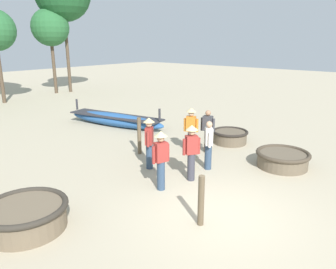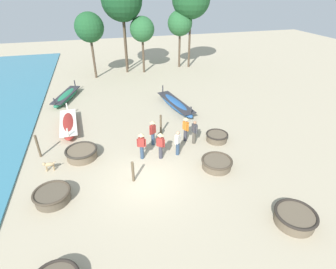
# 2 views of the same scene
# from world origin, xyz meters

# --- Properties ---
(ground_plane) EXTENTS (80.00, 80.00, 0.00)m
(ground_plane) POSITION_xyz_m (0.00, 0.00, 0.00)
(ground_plane) COLOR tan
(coracle_far_right) EXTENTS (1.76, 1.76, 0.59)m
(coracle_far_right) POSITION_xyz_m (5.48, -4.34, 0.32)
(coracle_far_right) COLOR brown
(coracle_far_right) RESTS_ON ground
(coracle_beside_post) EXTENTS (1.72, 1.72, 0.55)m
(coracle_beside_post) POSITION_xyz_m (-4.49, -0.26, 0.30)
(coracle_beside_post) COLOR brown
(coracle_beside_post) RESTS_ON ground
(coracle_upturned) EXTENTS (1.42, 1.42, 0.52)m
(coracle_upturned) POSITION_xyz_m (5.10, 2.65, 0.28)
(coracle_upturned) COLOR brown
(coracle_upturned) RESTS_ON ground
(coracle_nearest) EXTENTS (1.83, 1.83, 0.60)m
(coracle_nearest) POSITION_xyz_m (-3.22, 2.96, 0.32)
(coracle_nearest) COLOR brown
(coracle_nearest) RESTS_ON ground
(coracle_far_left) EXTENTS (1.71, 1.71, 0.52)m
(coracle_far_left) POSITION_xyz_m (3.92, 0.06, 0.28)
(coracle_far_left) COLOR brown
(coracle_far_left) RESTS_ON ground
(long_boat_green_hull) EXTENTS (1.91, 5.42, 1.08)m
(long_boat_green_hull) POSITION_xyz_m (4.00, 8.22, 0.32)
(long_boat_green_hull) COLOR #285693
(long_boat_green_hull) RESTS_ON ground
(long_boat_white_hull) EXTENTS (1.37, 4.52, 1.02)m
(long_boat_white_hull) POSITION_xyz_m (-4.14, 6.90, 0.30)
(long_boat_white_hull) COLOR maroon
(long_boat_white_hull) RESTS_ON ground
(long_boat_ochre_hull) EXTENTS (2.39, 4.67, 1.00)m
(long_boat_ochre_hull) POSITION_xyz_m (-4.59, 12.31, 0.29)
(long_boat_ochre_hull) COLOR #237551
(long_boat_ochre_hull) RESTS_ON ground
(fisherman_standing_right) EXTENTS (0.30, 0.52, 1.57)m
(fisherman_standing_right) POSITION_xyz_m (3.58, 2.75, 0.84)
(fisherman_standing_right) COLOR #4C473D
(fisherman_standing_right) RESTS_ON ground
(fisherman_with_hat) EXTENTS (0.36, 0.49, 1.67)m
(fisherman_with_hat) POSITION_xyz_m (3.15, 3.17, 0.96)
(fisherman_with_hat) COLOR #383842
(fisherman_with_hat) RESTS_ON ground
(fisherman_standing_left) EXTENTS (0.51, 0.36, 1.67)m
(fisherman_standing_left) POSITION_xyz_m (0.14, 1.99, 0.96)
(fisherman_standing_left) COLOR #2D425B
(fisherman_standing_left) RESTS_ON ground
(fisherman_crouching) EXTENTS (0.43, 0.39, 1.57)m
(fisherman_crouching) POSITION_xyz_m (2.22, 1.82, 0.84)
(fisherman_crouching) COLOR #2D425B
(fisherman_crouching) RESTS_ON ground
(fisherman_hauling) EXTENTS (0.45, 0.38, 1.67)m
(fisherman_hauling) POSITION_xyz_m (1.18, 1.73, 0.96)
(fisherman_hauling) COLOR #383842
(fisherman_hauling) RESTS_ON ground
(fisherman_by_coracle) EXTENTS (0.46, 0.37, 1.67)m
(fisherman_by_coracle) POSITION_xyz_m (1.07, 3.28, 0.96)
(fisherman_by_coracle) COLOR #2D425B
(fisherman_by_coracle) RESTS_ON ground
(dog) EXTENTS (0.69, 0.22, 0.55)m
(dog) POSITION_xyz_m (-4.91, 2.19, 0.37)
(dog) COLOR tan
(dog) RESTS_ON ground
(mooring_post_mid_beach) EXTENTS (0.14, 0.14, 1.18)m
(mooring_post_mid_beach) POSITION_xyz_m (-0.65, 0.14, 0.59)
(mooring_post_mid_beach) COLOR brown
(mooring_post_mid_beach) RESTS_ON ground
(mooring_post_shoreline) EXTENTS (0.14, 0.14, 1.34)m
(mooring_post_shoreline) POSITION_xyz_m (1.88, 4.53, 0.67)
(mooring_post_shoreline) COLOR brown
(mooring_post_shoreline) RESTS_ON ground
(mooring_post_inland) EXTENTS (0.14, 0.14, 1.44)m
(mooring_post_inland) POSITION_xyz_m (-5.57, 3.71, 0.72)
(mooring_post_inland) COLOR brown
(mooring_post_inland) RESTS_ON ground
(tree_leftmost) EXTENTS (4.10, 4.10, 9.34)m
(tree_leftmost) POSITION_xyz_m (1.54, 18.93, 7.27)
(tree_leftmost) COLOR #4C3D2D
(tree_leftmost) RESTS_ON ground
(tree_tall_back) EXTENTS (2.56, 2.56, 5.84)m
(tree_tall_back) POSITION_xyz_m (3.35, 18.40, 4.52)
(tree_tall_back) COLOR #4C3D2D
(tree_tall_back) RESTS_ON ground
(tree_right_mid) EXTENTS (3.96, 3.96, 9.02)m
(tree_right_mid) POSITION_xyz_m (1.74, 20.16, 7.02)
(tree_right_mid) COLOR #4C3D2D
(tree_right_mid) RESTS_ON ground
(tree_center) EXTENTS (2.82, 2.82, 6.42)m
(tree_center) POSITION_xyz_m (-1.92, 17.81, 4.98)
(tree_center) COLOR #4C3D2D
(tree_center) RESTS_ON ground
(tree_rightmost) EXTENTS (2.74, 2.74, 6.23)m
(tree_rightmost) POSITION_xyz_m (7.80, 19.39, 4.83)
(tree_rightmost) COLOR #4C3D2D
(tree_rightmost) RESTS_ON ground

